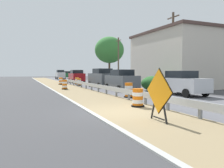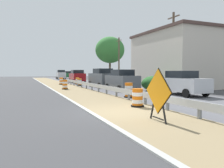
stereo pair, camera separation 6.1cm
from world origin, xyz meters
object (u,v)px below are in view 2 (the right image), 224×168
(traffic_barrel_far, at_px, (77,81))
(car_lead_near_lane, at_px, (102,78))
(traffic_barrel_farther, at_px, (61,81))
(utility_pole_mid, at_px, (119,59))
(traffic_barrel_close, at_px, (129,91))
(car_distant_a, at_px, (68,75))
(car_lead_far_lane, at_px, (77,76))
(utility_pole_near, at_px, (173,50))
(car_distant_b, at_px, (122,80))
(traffic_barrel_nearest, at_px, (138,99))
(car_trailing_near_lane, at_px, (183,83))
(traffic_barrel_mid, at_px, (65,85))
(warning_sign_diamond, at_px, (158,93))
(car_trailing_far_lane, at_px, (61,75))
(car_mid_far_lane, at_px, (79,75))
(traffic_barrel_farthest, at_px, (79,82))

(traffic_barrel_far, bearing_deg, car_lead_near_lane, -77.93)
(traffic_barrel_farther, bearing_deg, utility_pole_mid, 10.57)
(car_lead_near_lane, relative_size, utility_pole_mid, 0.64)
(traffic_barrel_close, distance_m, car_distant_a, 48.15)
(traffic_barrel_close, bearing_deg, car_lead_far_lane, 86.30)
(traffic_barrel_close, bearing_deg, utility_pole_near, 32.25)
(car_distant_b, height_order, utility_pole_mid, utility_pole_mid)
(traffic_barrel_nearest, relative_size, car_trailing_near_lane, 0.22)
(car_lead_near_lane, relative_size, utility_pole_near, 0.60)
(car_lead_near_lane, bearing_deg, car_distant_a, -6.92)
(utility_pole_near, bearing_deg, car_distant_a, 93.50)
(traffic_barrel_mid, relative_size, car_distant_b, 0.22)
(car_distant_a, bearing_deg, utility_pole_near, 2.44)
(warning_sign_diamond, relative_size, car_distant_a, 0.50)
(car_lead_far_lane, bearing_deg, car_trailing_near_lane, -170.69)
(warning_sign_diamond, height_order, car_lead_near_lane, car_lead_near_lane)
(traffic_barrel_close, distance_m, car_trailing_far_lane, 40.13)
(traffic_barrel_far, distance_m, utility_pole_near, 14.70)
(car_mid_far_lane, distance_m, car_distant_b, 29.67)
(warning_sign_diamond, xyz_separation_m, traffic_barrel_nearest, (0.96, 3.25, -0.63))
(traffic_barrel_far, xyz_separation_m, utility_pole_mid, (7.66, 2.39, 3.47))
(traffic_barrel_far, xyz_separation_m, car_lead_far_lane, (1.13, 4.91, 0.61))
(car_lead_near_lane, xyz_separation_m, car_trailing_near_lane, (2.87, -10.65, -0.14))
(car_mid_far_lane, height_order, car_trailing_far_lane, car_trailing_far_lane)
(car_trailing_far_lane, bearing_deg, car_distant_b, -178.17)
(utility_pole_near, bearing_deg, car_distant_b, 176.94)
(traffic_barrel_nearest, relative_size, car_trailing_far_lane, 0.22)
(warning_sign_diamond, xyz_separation_m, utility_pole_mid, (10.35, 26.54, 2.85))
(car_lead_near_lane, bearing_deg, utility_pole_mid, -36.67)
(traffic_barrel_mid, bearing_deg, car_distant_a, 78.57)
(warning_sign_diamond, relative_size, traffic_barrel_close, 1.90)
(warning_sign_diamond, distance_m, car_trailing_far_lane, 47.41)
(car_lead_far_lane, height_order, car_mid_far_lane, car_mid_far_lane)
(warning_sign_diamond, xyz_separation_m, traffic_barrel_farther, (0.49, 24.70, -0.61))
(traffic_barrel_farthest, bearing_deg, utility_pole_near, -51.55)
(warning_sign_diamond, height_order, utility_pole_near, utility_pole_near)
(car_lead_near_lane, bearing_deg, traffic_barrel_nearest, 165.49)
(warning_sign_diamond, relative_size, traffic_barrel_far, 2.00)
(warning_sign_diamond, height_order, car_lead_far_lane, car_lead_far_lane)
(traffic_barrel_far, xyz_separation_m, car_distant_a, (4.64, 30.89, 0.55))
(car_trailing_near_lane, bearing_deg, warning_sign_diamond, -46.29)
(traffic_barrel_nearest, height_order, car_distant_b, car_distant_b)
(traffic_barrel_farthest, relative_size, car_mid_far_lane, 0.21)
(car_lead_near_lane, bearing_deg, traffic_barrel_farthest, 21.76)
(traffic_barrel_close, relative_size, utility_pole_near, 0.13)
(car_distant_b, xyz_separation_m, utility_pole_near, (5.77, -0.31, 3.13))
(traffic_barrel_mid, distance_m, car_distant_b, 6.15)
(car_lead_far_lane, height_order, utility_pole_mid, utility_pole_mid)
(traffic_barrel_mid, xyz_separation_m, car_lead_far_lane, (4.36, 12.97, 0.61))
(traffic_barrel_close, distance_m, car_trailing_near_lane, 4.61)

